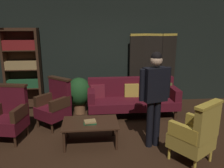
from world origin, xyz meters
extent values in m
plane|color=#331E11|center=(0.00, 0.00, 0.00)|extent=(10.00, 10.00, 0.00)
cube|color=black|center=(0.00, 2.45, 1.40)|extent=(7.20, 0.10, 2.80)
cube|color=black|center=(0.81, 2.23, 0.95)|extent=(0.44, 0.20, 1.90)
cube|color=gold|center=(0.81, 2.23, 1.87)|extent=(0.44, 0.20, 0.06)
cube|color=black|center=(1.23, 2.22, 0.95)|extent=(0.43, 0.22, 1.90)
cube|color=gold|center=(1.23, 2.22, 1.87)|extent=(0.43, 0.23, 0.06)
cube|color=black|center=(1.66, 2.20, 0.95)|extent=(0.44, 0.19, 1.90)
cube|color=gold|center=(1.66, 2.20, 1.87)|extent=(0.44, 0.20, 0.06)
cube|color=#382114|center=(-2.57, 2.18, 1.02)|extent=(0.06, 0.32, 2.05)
cube|color=#382114|center=(-1.73, 2.18, 1.02)|extent=(0.06, 0.32, 2.05)
cube|color=#382114|center=(-2.15, 2.33, 1.02)|extent=(0.90, 0.02, 2.05)
cube|color=#382114|center=(-2.15, 2.18, 0.06)|extent=(0.86, 0.30, 0.02)
cube|color=#382114|center=(-2.15, 2.18, 0.54)|extent=(0.86, 0.30, 0.02)
cube|color=#1E4C28|center=(-2.15, 2.16, 0.66)|extent=(0.78, 0.22, 0.20)
cube|color=#382114|center=(-2.15, 2.18, 1.02)|extent=(0.86, 0.30, 0.02)
cube|color=#9E7A47|center=(-2.15, 2.16, 1.14)|extent=(0.78, 0.22, 0.20)
cube|color=#382114|center=(-2.15, 2.18, 1.51)|extent=(0.86, 0.30, 0.02)
cube|color=maroon|center=(-2.15, 2.16, 1.64)|extent=(0.78, 0.22, 0.24)
cube|color=#382114|center=(-2.15, 2.18, 1.99)|extent=(0.86, 0.30, 0.02)
cylinder|color=#382114|center=(-0.40, 1.05, 0.11)|extent=(0.07, 0.07, 0.22)
cylinder|color=#382114|center=(1.50, 1.05, 0.11)|extent=(0.07, 0.07, 0.22)
cylinder|color=#382114|center=(-0.40, 1.65, 0.11)|extent=(0.07, 0.07, 0.22)
cylinder|color=#382114|center=(1.50, 1.65, 0.11)|extent=(0.07, 0.07, 0.22)
cube|color=#4C0F19|center=(0.55, 1.35, 0.32)|extent=(2.10, 0.76, 0.20)
cube|color=#4C0F19|center=(0.55, 1.66, 0.65)|extent=(2.10, 0.18, 0.46)
cube|color=#4C0F19|center=(-0.43, 1.35, 0.55)|extent=(0.16, 0.68, 0.26)
cube|color=#4C0F19|center=(1.53, 1.35, 0.55)|extent=(0.16, 0.68, 0.26)
cube|color=maroon|center=(-0.28, 1.55, 0.57)|extent=(0.35, 0.17, 0.34)
cube|color=#B79338|center=(0.55, 1.55, 0.57)|extent=(0.35, 0.14, 0.34)
cube|color=#4C5123|center=(1.38, 1.55, 0.57)|extent=(0.35, 0.16, 0.35)
cylinder|color=#382114|center=(-0.91, -0.13, 0.20)|extent=(0.04, 0.04, 0.39)
cylinder|color=#382114|center=(-0.01, -0.13, 0.20)|extent=(0.04, 0.04, 0.39)
cylinder|color=#382114|center=(-0.91, 0.41, 0.20)|extent=(0.04, 0.04, 0.39)
cylinder|color=#382114|center=(-0.01, 0.41, 0.20)|extent=(0.04, 0.04, 0.39)
cube|color=#382114|center=(-0.46, 0.14, 0.41)|extent=(1.00, 0.64, 0.03)
cylinder|color=gold|center=(1.19, -0.23, 0.11)|extent=(0.04, 0.04, 0.22)
cylinder|color=gold|center=(0.81, -0.48, 0.11)|extent=(0.04, 0.04, 0.22)
cylinder|color=gold|center=(1.45, -0.61, 0.11)|extent=(0.04, 0.04, 0.22)
cylinder|color=gold|center=(1.07, -0.87, 0.11)|extent=(0.04, 0.04, 0.22)
cube|color=#B79338|center=(1.13, -0.55, 0.34)|extent=(0.78, 0.78, 0.24)
cube|color=#B79338|center=(1.26, -0.74, 0.73)|extent=(0.53, 0.41, 0.54)
cube|color=gold|center=(1.26, -0.74, 1.02)|extent=(0.57, 0.44, 0.04)
cube|color=gold|center=(1.33, -0.41, 0.57)|extent=(0.35, 0.47, 0.22)
cube|color=gold|center=(0.93, -0.68, 0.57)|extent=(0.35, 0.47, 0.22)
cylinder|color=#382114|center=(-1.58, 0.91, 0.11)|extent=(0.04, 0.04, 0.22)
cylinder|color=#382114|center=(-1.23, 0.60, 0.11)|extent=(0.04, 0.04, 0.22)
cylinder|color=#382114|center=(-1.27, 1.25, 0.11)|extent=(0.04, 0.04, 0.22)
cylinder|color=#382114|center=(-0.93, 0.95, 0.11)|extent=(0.04, 0.04, 0.22)
cube|color=#4C0F19|center=(-1.25, 0.93, 0.34)|extent=(0.79, 0.79, 0.24)
cube|color=#4C0F19|center=(-1.10, 1.10, 0.73)|extent=(0.50, 0.46, 0.54)
cube|color=#382114|center=(-1.10, 1.10, 1.02)|extent=(0.54, 0.49, 0.04)
cube|color=#382114|center=(-1.43, 1.09, 0.57)|extent=(0.40, 0.44, 0.22)
cube|color=#382114|center=(-1.07, 0.77, 0.57)|extent=(0.40, 0.44, 0.22)
cylinder|color=#382114|center=(-1.80, 0.13, 0.11)|extent=(0.04, 0.04, 0.22)
cylinder|color=#382114|center=(-2.16, 0.67, 0.11)|extent=(0.04, 0.04, 0.22)
cylinder|color=#382114|center=(-1.71, 0.58, 0.11)|extent=(0.04, 0.04, 0.22)
cube|color=#4C0F19|center=(-1.98, 0.40, 0.34)|extent=(0.66, 0.66, 0.24)
cube|color=#4C0F19|center=(-1.93, 0.62, 0.73)|extent=(0.57, 0.23, 0.54)
cube|color=#382114|center=(-1.93, 0.62, 1.02)|extent=(0.61, 0.25, 0.04)
cube|color=#382114|center=(-1.75, 0.35, 0.57)|extent=(0.19, 0.51, 0.22)
cylinder|color=black|center=(0.72, -0.02, 0.43)|extent=(0.12, 0.12, 0.86)
cylinder|color=black|center=(0.59, -0.06, 0.43)|extent=(0.12, 0.12, 0.86)
cube|color=maroon|center=(0.65, -0.04, 0.90)|extent=(0.35, 0.24, 0.09)
cube|color=black|center=(0.65, -0.04, 1.15)|extent=(0.44, 0.31, 0.58)
cube|color=white|center=(0.63, 0.06, 1.18)|extent=(0.14, 0.05, 0.41)
cube|color=maroon|center=(0.62, 0.07, 1.41)|extent=(0.09, 0.04, 0.04)
cylinder|color=black|center=(0.90, 0.02, 1.16)|extent=(0.09, 0.09, 0.54)
cylinder|color=black|center=(0.41, -0.11, 1.16)|extent=(0.09, 0.09, 0.54)
sphere|color=tan|center=(0.65, -0.04, 1.56)|extent=(0.20, 0.20, 0.20)
sphere|color=black|center=(0.65, -0.04, 1.61)|extent=(0.18, 0.18, 0.18)
cylinder|color=brown|center=(-0.72, 1.66, 0.14)|extent=(0.28, 0.28, 0.28)
ellipsoid|color=#193D19|center=(-0.72, 1.66, 0.55)|extent=(0.60, 0.60, 0.69)
cube|color=#1E4C28|center=(-0.46, 0.08, 0.43)|extent=(0.23, 0.15, 0.03)
cube|color=#9E7A47|center=(-0.46, 0.08, 0.46)|extent=(0.23, 0.18, 0.03)
camera|label=1|loc=(-0.43, -3.64, 2.14)|focal=36.16mm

